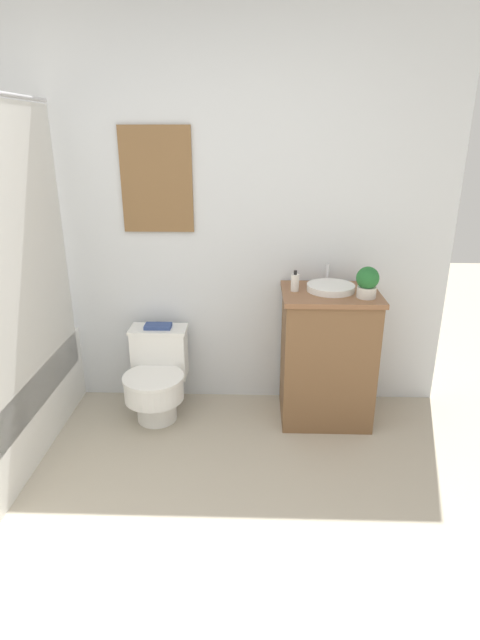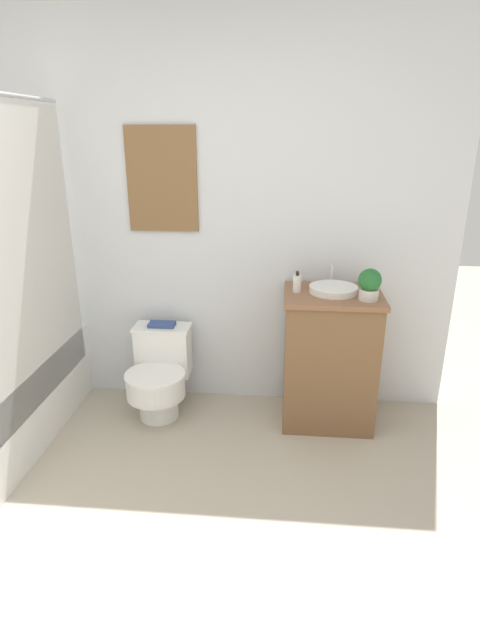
% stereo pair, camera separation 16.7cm
% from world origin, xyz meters
% --- Properties ---
extents(wall_back, '(3.59, 0.07, 2.50)m').
position_xyz_m(wall_back, '(-0.00, 2.00, 1.25)').
color(wall_back, silver).
rests_on(wall_back, ground_plane).
extents(toilet, '(0.39, 0.54, 0.57)m').
position_xyz_m(toilet, '(-0.12, 1.69, 0.28)').
color(toilet, white).
rests_on(toilet, ground_plane).
extents(vanity, '(0.60, 0.49, 0.87)m').
position_xyz_m(vanity, '(0.99, 1.71, 0.44)').
color(vanity, brown).
rests_on(vanity, ground_plane).
extents(sink, '(0.30, 0.33, 0.13)m').
position_xyz_m(sink, '(0.99, 1.73, 0.89)').
color(sink, white).
rests_on(sink, vanity).
extents(soap_bottle, '(0.05, 0.05, 0.13)m').
position_xyz_m(soap_bottle, '(0.77, 1.72, 0.93)').
color(soap_bottle, silver).
rests_on(soap_bottle, vanity).
extents(potted_plant, '(0.13, 0.13, 0.19)m').
position_xyz_m(potted_plant, '(1.18, 1.60, 0.97)').
color(potted_plant, beige).
rests_on(potted_plant, vanity).
extents(book_on_tank, '(0.18, 0.10, 0.02)m').
position_xyz_m(book_on_tank, '(-0.12, 1.83, 0.59)').
color(book_on_tank, '#33477F').
rests_on(book_on_tank, toilet).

